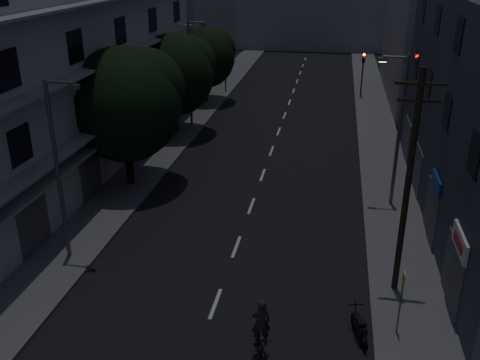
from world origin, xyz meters
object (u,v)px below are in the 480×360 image
(utility_pole, at_px, (408,181))
(cyclist, at_px, (261,336))
(bus_stop_sign, at_px, (402,292))
(motorcycle, at_px, (359,328))

(utility_pole, relative_size, cyclist, 3.99)
(bus_stop_sign, distance_m, cyclist, 5.15)
(bus_stop_sign, bearing_deg, cyclist, -158.85)
(utility_pole, bearing_deg, motorcycle, -114.77)
(utility_pole, xyz_separation_m, cyclist, (-4.85, -4.71, -4.11))
(utility_pole, height_order, bus_stop_sign, utility_pole)
(utility_pole, height_order, cyclist, utility_pole)
(bus_stop_sign, height_order, motorcycle, bus_stop_sign)
(motorcycle, bearing_deg, bus_stop_sign, -0.40)
(motorcycle, height_order, cyclist, cyclist)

